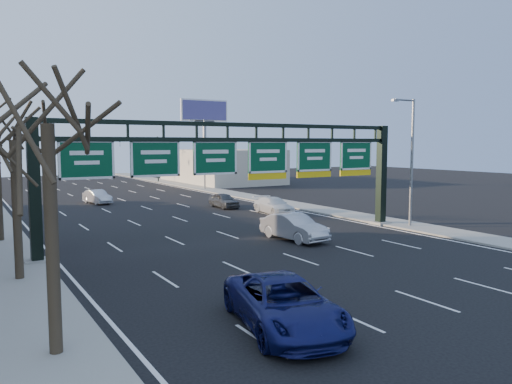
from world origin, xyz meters
TOP-DOWN VIEW (x-y plane):
  - ground at (0.00, 0.00)m, footprint 160.00×160.00m
  - sidewalk_right at (12.80, 20.00)m, footprint 3.00×120.00m
  - lane_markings at (0.00, 20.00)m, footprint 21.60×120.00m
  - sign_gantry at (0.16, 8.00)m, footprint 24.60×1.20m
  - building_right_distant at (20.00, 50.00)m, footprint 12.00×20.00m
  - tree_near at (-12.80, -4.00)m, footprint 3.60×3.60m
  - tree_gantry at (-12.80, 5.00)m, footprint 3.60×3.60m
  - streetlight_near at (12.47, 6.00)m, footprint 2.15×0.22m
  - streetlight_far at (12.47, 40.00)m, footprint 2.15×0.22m
  - billboard_right at (15.00, 44.98)m, footprint 7.00×0.50m
  - traffic_signal_mast at (5.69, 55.00)m, footprint 10.16×0.54m
  - car_blue_suv at (-6.16, -5.53)m, footprint 3.98×6.35m
  - car_silver_sedan at (2.71, 6.37)m, footprint 2.08×5.02m
  - car_white_wagon at (8.02, 16.70)m, footprint 2.20×4.86m
  - car_grey_far at (6.24, 22.46)m, footprint 1.65×3.99m
  - car_silver_distant at (-3.04, 31.73)m, footprint 2.15×4.27m

SIDE VIEW (x-z plane):
  - ground at x=0.00m, z-range 0.00..0.00m
  - lane_markings at x=0.00m, z-range 0.00..0.01m
  - sidewalk_right at x=12.80m, z-range 0.00..0.12m
  - car_silver_distant at x=-3.04m, z-range 0.00..1.34m
  - car_grey_far at x=6.24m, z-range 0.00..1.35m
  - car_white_wagon at x=8.02m, z-range 0.00..1.38m
  - car_silver_sedan at x=2.71m, z-range 0.00..1.61m
  - car_blue_suv at x=-6.16m, z-range 0.00..1.64m
  - building_right_distant at x=20.00m, z-range 0.00..5.00m
  - sign_gantry at x=0.16m, z-range 1.03..8.23m
  - streetlight_near at x=12.47m, z-range 0.58..9.58m
  - streetlight_far at x=12.47m, z-range 0.58..9.58m
  - traffic_signal_mast at x=5.69m, z-range 2.00..9.00m
  - tree_gantry at x=-12.80m, z-range 2.87..11.35m
  - tree_near at x=-12.80m, z-range 3.05..11.91m
  - billboard_right at x=15.00m, z-range 3.06..15.06m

